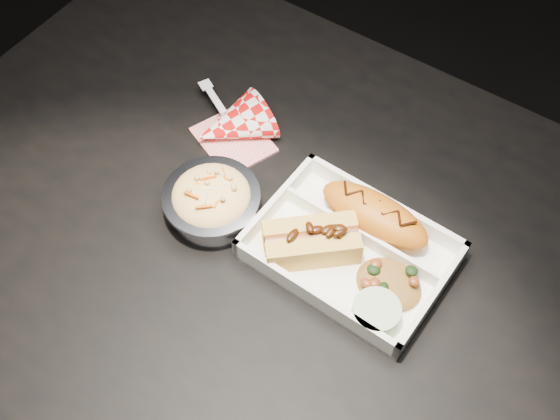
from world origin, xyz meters
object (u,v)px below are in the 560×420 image
object	(u,v)px
hotdog	(312,240)
food_tray	(351,252)
dining_table	(299,278)
fried_pastry	(375,215)
foil_coleslaw_cup	(212,200)
napkin_fork	(231,126)

from	to	relation	value
hotdog	food_tray	bearing A→B (deg)	-12.75
dining_table	fried_pastry	world-z (taller)	fried_pastry
hotdog	fried_pastry	bearing A→B (deg)	17.72
dining_table	foil_coleslaw_cup	xyz separation A→B (m)	(-0.13, -0.02, 0.12)
food_tray	foil_coleslaw_cup	xyz separation A→B (m)	(-0.19, -0.05, 0.02)
hotdog	napkin_fork	world-z (taller)	napkin_fork
food_tray	hotdog	distance (m)	0.06
dining_table	napkin_fork	xyz separation A→B (m)	(-0.19, 0.11, 0.11)
napkin_fork	food_tray	bearing A→B (deg)	9.69
fried_pastry	foil_coleslaw_cup	size ratio (longest dim) A/B	1.21
fried_pastry	napkin_fork	world-z (taller)	napkin_fork
dining_table	napkin_fork	world-z (taller)	napkin_fork
hotdog	dining_table	bearing A→B (deg)	131.97
dining_table	food_tray	xyz separation A→B (m)	(0.06, 0.02, 0.10)
dining_table	hotdog	bearing A→B (deg)	-6.32
dining_table	foil_coleslaw_cup	distance (m)	0.18
foil_coleslaw_cup	napkin_fork	world-z (taller)	same
fried_pastry	hotdog	world-z (taller)	hotdog
fried_pastry	dining_table	bearing A→B (deg)	-129.55
dining_table	foil_coleslaw_cup	bearing A→B (deg)	-170.19
fried_pastry	hotdog	distance (m)	0.09
dining_table	fried_pastry	distance (m)	0.16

